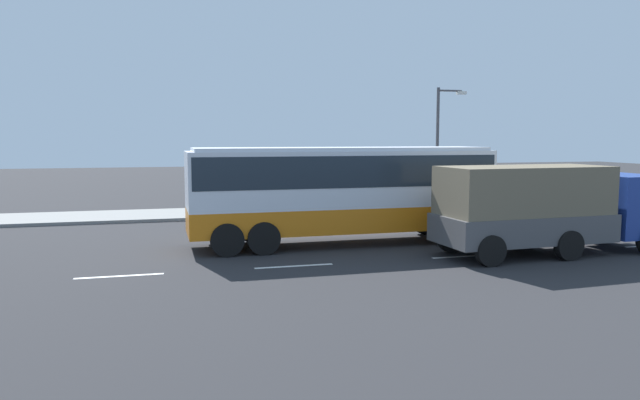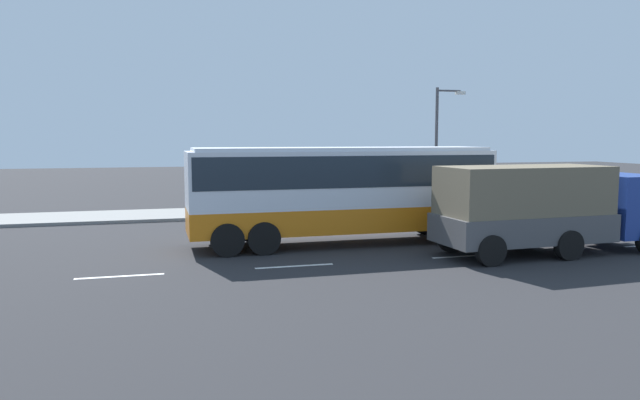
% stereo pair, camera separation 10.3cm
% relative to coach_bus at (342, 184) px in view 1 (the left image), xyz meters
% --- Properties ---
extents(ground_plane, '(120.00, 120.00, 0.00)m').
position_rel_coach_bus_xyz_m(ground_plane, '(1.73, 0.08, -2.17)').
color(ground_plane, '#28282B').
extents(sidewalk_curb, '(80.00, 4.00, 0.15)m').
position_rel_coach_bus_xyz_m(sidewalk_curb, '(1.73, 9.50, -2.10)').
color(sidewalk_curb, gray).
rests_on(sidewalk_curb, ground_plane).
extents(lane_centreline, '(39.20, 0.16, 0.01)m').
position_rel_coach_bus_xyz_m(lane_centreline, '(3.98, -3.21, -2.17)').
color(lane_centreline, white).
rests_on(lane_centreline, ground_plane).
extents(coach_bus, '(11.00, 2.80, 3.51)m').
position_rel_coach_bus_xyz_m(coach_bus, '(0.00, 0.00, 0.00)').
color(coach_bus, orange).
rests_on(coach_bus, ground_plane).
extents(cargo_truck, '(8.03, 2.90, 2.93)m').
position_rel_coach_bus_xyz_m(cargo_truck, '(6.08, -3.48, -0.57)').
color(cargo_truck, navy).
rests_on(cargo_truck, ground_plane).
extents(car_red_compact, '(4.09, 2.03, 1.43)m').
position_rel_coach_bus_xyz_m(car_red_compact, '(13.20, 3.34, -1.41)').
color(car_red_compact, '#B21919').
rests_on(car_red_compact, ground_plane).
extents(pedestrian_near_curb, '(0.32, 0.32, 1.65)m').
position_rel_coach_bus_xyz_m(pedestrian_near_curb, '(0.00, 9.20, -1.08)').
color(pedestrian_near_curb, black).
rests_on(pedestrian_near_curb, sidewalk_curb).
extents(street_lamp, '(1.65, 0.24, 6.27)m').
position_rel_coach_bus_xyz_m(street_lamp, '(7.80, 7.93, 1.60)').
color(street_lamp, '#47474C').
rests_on(street_lamp, sidewalk_curb).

